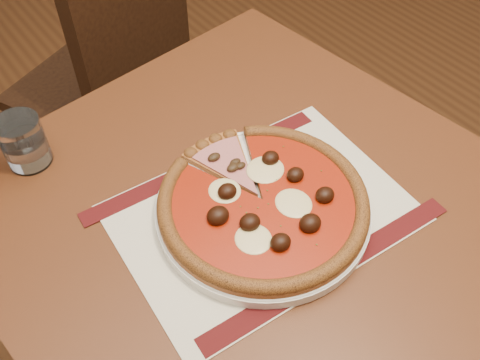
{
  "coord_description": "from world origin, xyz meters",
  "views": [
    {
      "loc": [
        -0.89,
        -0.7,
        1.42
      ],
      "look_at": [
        -0.56,
        -0.26,
        0.78
      ],
      "focal_mm": 40.0,
      "sensor_mm": 36.0,
      "label": 1
    }
  ],
  "objects_px": {
    "pizza": "(263,201)",
    "water_glass": "(24,142)",
    "table": "(247,236)",
    "plate": "(263,209)",
    "chair_far": "(115,75)"
  },
  "relations": [
    {
      "from": "water_glass",
      "to": "plate",
      "type": "bearing_deg",
      "value": -53.23
    },
    {
      "from": "table",
      "to": "water_glass",
      "type": "height_order",
      "value": "water_glass"
    },
    {
      "from": "chair_far",
      "to": "plate",
      "type": "height_order",
      "value": "chair_far"
    },
    {
      "from": "plate",
      "to": "table",
      "type": "bearing_deg",
      "value": 93.24
    },
    {
      "from": "pizza",
      "to": "water_glass",
      "type": "xyz_separation_m",
      "value": [
        -0.24,
        0.33,
        0.01
      ]
    },
    {
      "from": "plate",
      "to": "pizza",
      "type": "height_order",
      "value": "pizza"
    },
    {
      "from": "table",
      "to": "chair_far",
      "type": "relative_size",
      "value": 1.03
    },
    {
      "from": "table",
      "to": "plate",
      "type": "height_order",
      "value": "plate"
    },
    {
      "from": "plate",
      "to": "pizza",
      "type": "bearing_deg",
      "value": -89.86
    },
    {
      "from": "chair_far",
      "to": "water_glass",
      "type": "height_order",
      "value": "chair_far"
    },
    {
      "from": "table",
      "to": "water_glass",
      "type": "bearing_deg",
      "value": 129.78
    },
    {
      "from": "chair_far",
      "to": "pizza",
      "type": "distance_m",
      "value": 0.84
    },
    {
      "from": "table",
      "to": "chair_far",
      "type": "height_order",
      "value": "chair_far"
    },
    {
      "from": "chair_far",
      "to": "plate",
      "type": "xyz_separation_m",
      "value": [
        -0.11,
        -0.78,
        0.27
      ]
    },
    {
      "from": "plate",
      "to": "pizza",
      "type": "distance_m",
      "value": 0.02
    }
  ]
}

